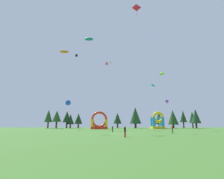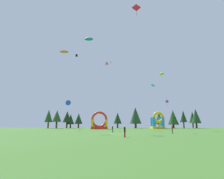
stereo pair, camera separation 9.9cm
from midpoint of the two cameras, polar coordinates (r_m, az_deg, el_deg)
The scene contains 29 objects.
ground_plane at distance 39.93m, azimuth 0.49°, elevation -13.46°, with size 120.00×120.00×0.00m, color #3D6B28.
kite_lime_parafoil at distance 63.99m, azimuth 15.19°, elevation 4.67°, with size 1.58×6.92×18.88m.
kite_orange_parafoil at distance 53.56m, azimuth -14.51°, elevation 11.21°, with size 9.91×4.70×22.16m.
kite_white_box at distance 71.87m, azimuth -0.52°, elevation 8.22°, with size 5.53×7.73×25.65m.
kite_pink_box at distance 73.64m, azimuth -1.54°, elevation 7.94°, with size 4.53×3.38×25.88m.
kite_purple_diamond at distance 66.37m, azimuth 16.74°, elevation -3.65°, with size 0.89×1.93×9.96m.
kite_black_box at distance 72.68m, azimuth -10.91°, elevation 10.17°, with size 5.88×8.80×28.07m.
kite_teal_parafoil at distance 52.81m, azimuth -7.10°, elevation 15.18°, with size 11.11×7.04×25.64m.
kite_blue_delta at distance 65.65m, azimuth -13.42°, elevation -3.93°, with size 3.72×2.41×10.27m.
kite_red_diamond at distance 37.90m, azimuth 7.60°, elevation 23.75°, with size 3.37×3.57×24.13m.
kite_cyan_parafoil at distance 46.77m, azimuth 12.61°, elevation 1.24°, with size 2.73×3.80×11.77m.
person_left_edge at distance 29.34m, azimuth 4.05°, elevation -12.51°, with size 0.42×0.42×1.74m.
person_midfield at distance 41.93m, azimuth 18.20°, elevation -11.38°, with size 0.41×0.41×1.76m.
person_far_side at distance 45.20m, azimuth 0.24°, elevation -11.89°, with size 0.34×0.34×1.61m.
inflatable_orange_dome at distance 77.39m, azimuth 13.99°, elevation -9.75°, with size 4.82×4.56×6.77m.
inflatable_red_slide at distance 70.64m, azimuth -3.89°, elevation -10.28°, with size 6.25×3.66×6.56m.
tree_row_0 at distance 87.37m, azimuth -18.97°, elevation -7.76°, with size 3.47×3.47×8.13m.
tree_row_1 at distance 83.84m, azimuth -16.64°, elevation -7.91°, with size 3.89×3.89×7.69m.
tree_row_2 at distance 86.98m, azimuth -13.68°, elevation -8.22°, with size 3.86×3.86×7.61m.
tree_row_3 at distance 87.10m, azimuth -12.65°, elevation -8.97°, with size 3.33×3.33×6.27m.
tree_row_4 at distance 86.12m, azimuth -10.26°, elevation -8.89°, with size 3.64×3.64×6.56m.
tree_row_5 at distance 85.19m, azimuth 1.77°, elevation -8.90°, with size 3.78×3.78×6.89m.
tree_row_6 at distance 85.33m, azimuth 7.29°, elevation -7.98°, with size 5.26×5.26×9.40m.
tree_row_7 at distance 84.93m, azimuth 14.49°, elevation -8.82°, with size 2.81×2.81×6.12m.
tree_row_8 at distance 87.68m, azimuth 14.37°, elevation -8.61°, with size 3.77×3.77×7.11m.
tree_row_9 at distance 87.85m, azimuth 18.38°, elevation -8.18°, with size 4.75×4.75×8.03m.
tree_row_10 at distance 86.47m, azimuth 21.23°, elevation -7.77°, with size 2.90×2.90×7.66m.
tree_row_11 at distance 92.71m, azimuth 23.65°, elevation -7.89°, with size 3.15×3.15×7.50m.
tree_row_12 at distance 89.68m, azimuth 24.53°, elevation -7.51°, with size 4.19×4.19×8.38m.
Camera 2 is at (-1.03, -39.86, 2.12)m, focal length 29.55 mm.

